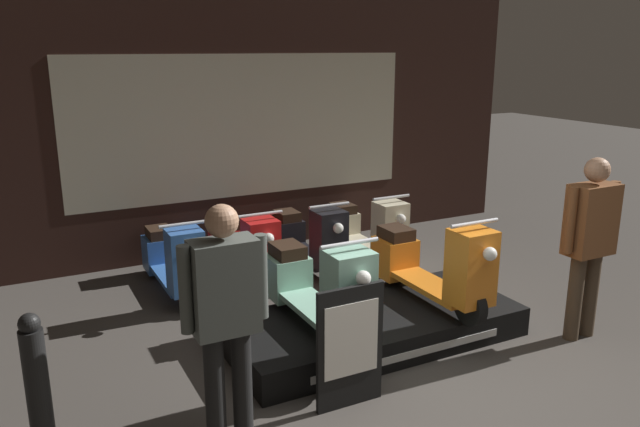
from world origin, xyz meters
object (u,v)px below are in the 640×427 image
Objects in this scene: price_sign_board at (350,347)px; scooter_backrow_2 at (308,240)px; scooter_backrow_0 at (173,260)px; scooter_display_left at (317,288)px; person_right_browsing at (590,235)px; scooter_display_right at (432,266)px; scooter_backrow_3 at (366,231)px; scooter_backrow_1 at (244,250)px; person_left_browsing at (225,308)px; street_bollard at (39,396)px.

scooter_backrow_2 is at bearing 69.77° from price_sign_board.
scooter_display_left is at bearing -70.23° from scooter_backrow_0.
scooter_backrow_0 is 3.99m from person_right_browsing.
scooter_display_left is at bearing 180.00° from scooter_display_right.
scooter_display_right reaches higher than scooter_backrow_3.
scooter_backrow_1 is 1.70× the size of price_sign_board.
price_sign_board is (-1.27, -0.76, -0.15)m from scooter_display_right.
person_left_browsing is at bearing -112.39° from scooter_backrow_1.
person_right_browsing is at bearing -0.00° from person_left_browsing.
scooter_display_left is 2.18m from street_bollard.
scooter_display_left is at bearing 80.57° from price_sign_board.
scooter_backrow_2 is (0.78, 0.00, 0.00)m from scooter_backrow_1.
scooter_backrow_3 is at bearing 0.00° from scooter_backrow_1.
person_left_browsing is 0.99× the size of person_right_browsing.
scooter_display_left is at bearing -130.44° from scooter_backrow_3.
scooter_backrow_3 is 1.48× the size of street_bollard.
person_right_browsing reaches higher than scooter_backrow_3.
scooter_display_right reaches higher than scooter_backrow_1.
person_left_browsing reaches higher than scooter_backrow_1.
scooter_backrow_2 is (0.86, 1.92, -0.26)m from scooter_display_left.
street_bollard is at bearing -164.88° from scooter_display_left.
scooter_backrow_1 is at bearing 85.48° from price_sign_board.
scooter_backrow_3 is 0.96× the size of person_right_browsing.
scooter_backrow_2 and scooter_backrow_3 have the same top height.
scooter_display_right is 1.00× the size of scooter_backrow_1.
person_right_browsing is at bearing -77.62° from scooter_backrow_3.
street_bollard is (-2.11, -0.57, -0.09)m from scooter_display_left.
scooter_display_left is 0.97× the size of person_left_browsing.
scooter_backrow_3 is 3.21m from price_sign_board.
scooter_display_right is 2.67m from scooter_backrow_0.
scooter_display_right is at bearing -81.65° from scooter_backrow_2.
price_sign_board is at bearing -94.52° from scooter_backrow_1.
scooter_backrow_0 and scooter_backrow_3 have the same top height.
scooter_backrow_1 is at bearing 128.77° from person_right_browsing.
price_sign_board reaches higher than scooter_backrow_0.
scooter_display_right is 1.70× the size of price_sign_board.
scooter_display_right is at bearing 145.62° from person_right_browsing.
scooter_display_right is 0.96× the size of person_right_browsing.
scooter_display_right is (1.14, 0.00, 0.00)m from scooter_display_left.
scooter_backrow_3 is 2.79m from person_right_browsing.
scooter_backrow_0 and scooter_backrow_1 have the same top height.
scooter_backrow_1 and scooter_backrow_3 have the same top height.
scooter_backrow_0 is at bearing 83.15° from person_left_browsing.
scooter_backrow_0 is 2.33m from scooter_backrow_3.
person_left_browsing is at bearing 178.50° from price_sign_board.
scooter_display_left is 1.29m from person_left_browsing.
person_left_browsing is 1.52× the size of street_bollard.
scooter_backrow_3 is at bearing 75.58° from scooter_display_right.
street_bollard is at bearing -139.99° from scooter_backrow_2.
scooter_display_right is 1.00× the size of scooter_backrow_0.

